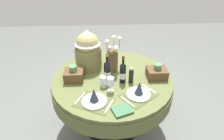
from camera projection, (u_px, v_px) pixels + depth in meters
name	position (u px, v px, depth m)	size (l,w,h in m)	color
ground	(112.00, 125.00, 2.64)	(8.00, 8.00, 0.00)	slate
dining_table	(112.00, 87.00, 2.29)	(1.37, 1.37, 0.78)	#5B6638
place_setting_left	(94.00, 98.00, 1.85)	(0.42, 0.38, 0.16)	#4E562F
place_setting_right	(139.00, 91.00, 1.93)	(0.43, 0.41, 0.16)	#4E562F
flower_vase	(113.00, 58.00, 2.26)	(0.20, 0.20, 0.44)	brown
wine_bottle_left	(123.00, 73.00, 2.09)	(0.07, 0.07, 0.31)	black
wine_bottle_centre	(107.00, 71.00, 2.09)	(0.07, 0.07, 0.34)	black
wine_glass_left	(111.00, 82.00, 1.95)	(0.07, 0.07, 0.16)	silver
tumbler_near_right	(104.00, 81.00, 2.05)	(0.07, 0.07, 0.12)	silver
pepper_mill	(131.00, 76.00, 2.10)	(0.05, 0.05, 0.19)	black
book_on_table	(122.00, 110.00, 1.76)	(0.17, 0.13, 0.02)	#336642
gift_tub_back_left	(88.00, 48.00, 2.28)	(0.31, 0.31, 0.48)	olive
woven_basket_side_left	(74.00, 75.00, 2.16)	(0.21, 0.18, 0.18)	brown
woven_basket_side_right	(157.00, 72.00, 2.20)	(0.22, 0.18, 0.17)	brown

